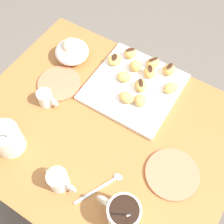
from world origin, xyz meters
name	(u,v)px	position (x,y,z in m)	size (l,w,h in m)	color
ground_plane	(106,189)	(0.00, 0.00, 0.00)	(8.00, 8.00, 0.00)	#665B51
dining_table	(103,146)	(0.00, 0.00, 0.58)	(0.89, 0.71, 0.74)	#A36633
pastry_plate_square	(134,87)	(-0.01, -0.20, 0.75)	(0.31, 0.31, 0.02)	white
coffee_mug_cream_left	(123,213)	(-0.21, 0.21, 0.79)	(0.13, 0.09, 0.14)	silver
coffee_mug_cream_right	(6,138)	(0.21, 0.21, 0.79)	(0.13, 0.09, 0.15)	silver
cream_pitcher_white	(58,180)	(0.00, 0.23, 0.78)	(0.10, 0.06, 0.07)	white
ice_cream_bowl	(72,51)	(0.26, -0.20, 0.78)	(0.13, 0.13, 0.09)	white
chocolate_sauce_pitcher	(45,97)	(0.22, 0.02, 0.77)	(0.09, 0.05, 0.06)	white
saucer_coral_left	(172,174)	(-0.27, 0.02, 0.74)	(0.17, 0.17, 0.01)	#E5704C
saucer_coral_right	(59,83)	(0.23, -0.07, 0.74)	(0.16, 0.16, 0.01)	#E5704C
loose_spoon_near_saucer	(104,185)	(-0.12, 0.16, 0.74)	(0.08, 0.15, 0.01)	silver
beignet_0	(126,97)	(-0.02, -0.13, 0.77)	(0.04, 0.06, 0.03)	#DBA351
beignet_1	(115,60)	(0.10, -0.25, 0.77)	(0.05, 0.06, 0.03)	#DBA351
chocolate_drizzle_1	(115,57)	(0.10, -0.25, 0.78)	(0.04, 0.02, 0.01)	#381E11
beignet_2	(150,72)	(-0.04, -0.27, 0.77)	(0.05, 0.04, 0.04)	#DBA351
chocolate_drizzle_2	(150,68)	(-0.04, -0.27, 0.79)	(0.03, 0.02, 0.01)	#381E11
beignet_3	(171,88)	(-0.13, -0.25, 0.77)	(0.04, 0.05, 0.03)	#DBA351
beignet_4	(141,86)	(-0.04, -0.20, 0.77)	(0.05, 0.04, 0.03)	#DBA351
chocolate_drizzle_4	(141,82)	(-0.04, -0.20, 0.79)	(0.04, 0.01, 0.01)	#381E11
beignet_5	(130,53)	(0.07, -0.31, 0.77)	(0.05, 0.05, 0.04)	#DBA351
chocolate_drizzle_5	(130,50)	(0.07, -0.31, 0.79)	(0.03, 0.02, 0.01)	#381E11
beignet_6	(153,63)	(-0.02, -0.32, 0.77)	(0.05, 0.04, 0.03)	#DBA351
chocolate_drizzle_6	(153,59)	(-0.02, -0.32, 0.79)	(0.04, 0.01, 0.01)	#381E11
beignet_7	(136,66)	(0.02, -0.27, 0.77)	(0.05, 0.05, 0.04)	#DBA351
beignet_8	(140,100)	(-0.07, -0.14, 0.77)	(0.05, 0.04, 0.03)	#DBA351
beignet_9	(124,77)	(0.03, -0.20, 0.77)	(0.05, 0.04, 0.03)	#DBA351
beignet_10	(169,70)	(-0.09, -0.31, 0.77)	(0.05, 0.05, 0.04)	#DBA351
chocolate_drizzle_10	(170,66)	(-0.09, -0.31, 0.79)	(0.03, 0.02, 0.01)	#381E11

